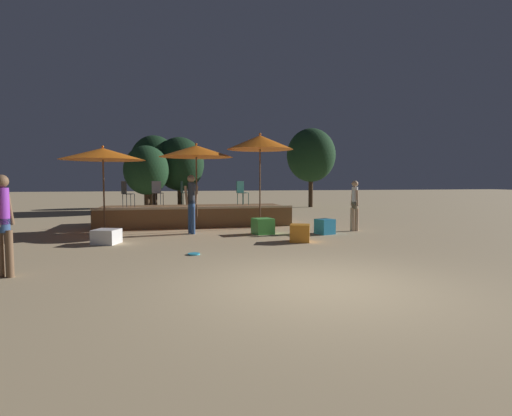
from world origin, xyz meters
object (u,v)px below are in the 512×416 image
object	(u,v)px
person_0	(191,201)
person_1	(355,204)
bistro_chair_2	(157,191)
frisbee_disc	(194,254)
patio_umbrella_1	(260,142)
cube_seat_2	(106,237)
background_tree_4	(151,177)
bistro_chair_1	(184,190)
bistro_chair_3	(241,190)
patio_umbrella_2	(103,154)
person_2	(3,221)
cube_seat_3	(263,226)
cube_seat_1	(300,233)
background_tree_0	(146,170)
background_tree_1	(311,155)
background_tree_3	(154,162)
cube_seat_0	(325,227)
background_tree_2	(180,164)
patio_umbrella_0	(196,151)
bistro_chair_0	(126,191)

from	to	relation	value
person_0	person_1	distance (m)	5.39
bistro_chair_2	frisbee_disc	world-z (taller)	bistro_chair_2
patio_umbrella_1	person_0	distance (m)	3.31
cube_seat_2	background_tree_4	world-z (taller)	background_tree_4
bistro_chair_1	background_tree_4	world-z (taller)	background_tree_4
cube_seat_2	bistro_chair_1	xyz separation A→B (m)	(2.24, 4.42, 1.12)
bistro_chair_3	bistro_chair_2	bearing A→B (deg)	141.17
patio_umbrella_2	person_2	size ratio (longest dim) A/B	1.57
patio_umbrella_1	bistro_chair_3	xyz separation A→B (m)	(-0.41, 1.38, -1.71)
cube_seat_3	person_1	world-z (taller)	person_1
bistro_chair_3	frisbee_disc	bearing A→B (deg)	-140.66
cube_seat_1	background_tree_0	bearing A→B (deg)	111.84
person_1	background_tree_1	bearing A→B (deg)	74.56
background_tree_4	background_tree_3	bearing A→B (deg)	-83.60
patio_umbrella_2	background_tree_4	size ratio (longest dim) A/B	0.96
patio_umbrella_1	cube_seat_3	size ratio (longest dim) A/B	4.94
cube_seat_0	cube_seat_1	world-z (taller)	cube_seat_1
cube_seat_2	person_2	xyz separation A→B (m)	(-1.19, -3.51, 0.79)
background_tree_2	patio_umbrella_0	bearing A→B (deg)	-88.29
patio_umbrella_2	background_tree_4	xyz separation A→B (m)	(1.03, 12.47, -0.59)
background_tree_0	cube_seat_2	bearing A→B (deg)	-93.00
patio_umbrella_0	background_tree_4	xyz separation A→B (m)	(-1.96, 12.07, -0.75)
cube_seat_1	background_tree_4	size ratio (longest dim) A/B	0.23
bistro_chair_0	background_tree_3	world-z (taller)	background_tree_3
patio_umbrella_0	background_tree_1	distance (m)	12.88
patio_umbrella_0	cube_seat_2	bearing A→B (deg)	-132.77
background_tree_2	background_tree_3	world-z (taller)	background_tree_3
cube_seat_2	person_0	size ratio (longest dim) A/B	0.42
cube_seat_1	background_tree_3	world-z (taller)	background_tree_3
background_tree_1	background_tree_2	bearing A→B (deg)	-173.46
patio_umbrella_2	bistro_chair_3	bearing A→B (deg)	17.50
patio_umbrella_0	background_tree_1	world-z (taller)	background_tree_1
cube_seat_2	person_2	bearing A→B (deg)	-108.73
bistro_chair_2	bistro_chair_3	world-z (taller)	same
person_1	background_tree_3	world-z (taller)	background_tree_3
person_0	background_tree_2	xyz separation A→B (m)	(-0.01, 10.42, 1.58)
person_0	background_tree_3	distance (m)	11.06
cube_seat_0	bistro_chair_3	world-z (taller)	bistro_chair_3
frisbee_disc	background_tree_1	distance (m)	17.51
cube_seat_2	frisbee_disc	size ratio (longest dim) A/B	2.79
person_1	patio_umbrella_1	bearing A→B (deg)	151.31
cube_seat_0	background_tree_0	world-z (taller)	background_tree_0
patio_umbrella_0	bistro_chair_3	size ratio (longest dim) A/B	3.31
patio_umbrella_2	frisbee_disc	bearing A→B (deg)	-60.47
cube_seat_1	frisbee_disc	bearing A→B (deg)	-155.99
bistro_chair_0	bistro_chair_3	xyz separation A→B (m)	(4.21, 0.42, 0.00)
patio_umbrella_0	background_tree_2	xyz separation A→B (m)	(-0.27, 9.15, -0.08)
background_tree_1	bistro_chair_0	bearing A→B (deg)	-137.83
patio_umbrella_0	bistro_chair_0	bearing A→B (deg)	164.05
patio_umbrella_0	person_0	xyz separation A→B (m)	(-0.26, -1.27, -1.65)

